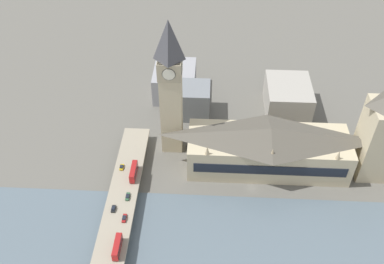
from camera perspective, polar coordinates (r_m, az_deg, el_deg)
ground_plane at (r=218.77m, az=7.98°, el=-7.44°), size 600.00×600.00×0.00m
river_water at (r=199.78m, az=8.46°, el=-14.19°), size 50.26×360.00×0.30m
parliament_hall at (r=221.81m, az=10.12°, el=-2.10°), size 27.41×81.72×25.78m
clock_tower at (r=212.55m, az=-2.87°, el=6.07°), size 12.01×12.01×76.46m
victoria_tower at (r=227.88m, az=24.28°, el=-0.15°), size 19.93×19.93×54.80m
road_bridge at (r=198.47m, az=-10.15°, el=-12.55°), size 132.53×14.05×6.34m
double_decker_bus_lead at (r=213.88m, az=-7.80°, el=-5.23°), size 11.90×2.63×5.06m
double_decker_bus_mid at (r=188.40m, az=-9.94°, el=-14.80°), size 11.41×2.64×4.64m
car_northbound_lead at (r=202.88m, az=-10.43°, el=-10.02°), size 3.96×1.82×1.51m
car_northbound_mid at (r=219.75m, az=-9.37°, el=-4.64°), size 4.02×1.82×1.39m
car_northbound_tail at (r=206.45m, az=-8.58°, el=-8.49°), size 4.65×1.76×1.35m
car_southbound_lead at (r=198.81m, az=-9.02°, el=-11.27°), size 4.58×1.78×1.37m
city_block_west at (r=263.19m, az=12.63°, el=4.50°), size 32.08×25.93×17.90m
city_block_center at (r=253.83m, az=0.31°, el=4.22°), size 19.31×18.32×18.83m
city_block_east at (r=270.62m, az=-2.30°, el=6.75°), size 29.39×25.57×17.82m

